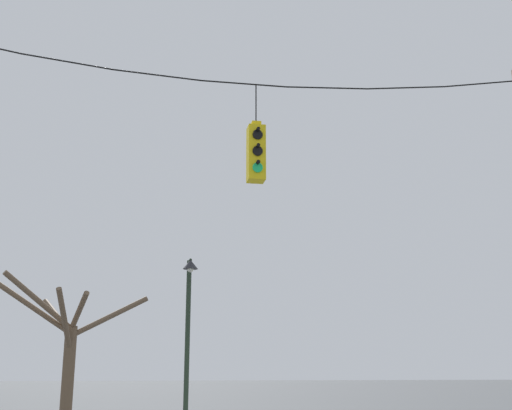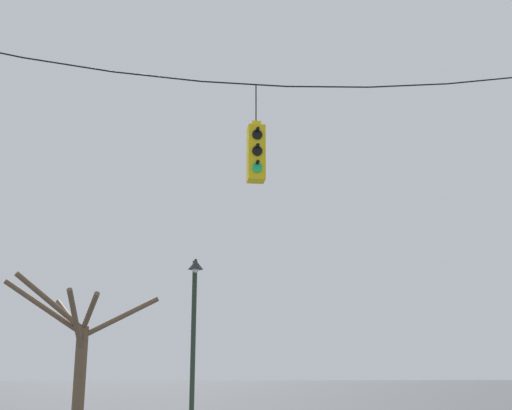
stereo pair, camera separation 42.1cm
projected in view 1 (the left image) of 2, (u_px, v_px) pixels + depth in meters
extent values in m
cylinder|color=black|center=(68.00, 62.00, 12.50)|extent=(1.75, 0.03, 0.22)
cylinder|color=black|center=(158.00, 75.00, 12.75)|extent=(1.75, 0.03, 0.12)
cylinder|color=black|center=(244.00, 84.00, 13.02)|extent=(1.75, 0.03, 0.03)
cylinder|color=black|center=(327.00, 88.00, 13.32)|extent=(1.75, 0.03, 0.12)
cylinder|color=black|center=(406.00, 88.00, 13.65)|extent=(1.75, 0.03, 0.22)
cylinder|color=black|center=(481.00, 84.00, 13.99)|extent=(1.75, 0.03, 0.31)
cube|color=yellow|center=(256.00, 154.00, 12.69)|extent=(0.34, 0.34, 1.13)
cube|color=yellow|center=(256.00, 125.00, 12.84)|extent=(0.19, 0.19, 0.10)
cylinder|color=black|center=(256.00, 104.00, 12.96)|extent=(0.02, 0.02, 0.81)
cylinder|color=black|center=(258.00, 135.00, 12.60)|extent=(0.20, 0.03, 0.20)
cylinder|color=black|center=(258.00, 129.00, 12.58)|extent=(0.07, 0.12, 0.07)
cylinder|color=black|center=(258.00, 151.00, 12.51)|extent=(0.20, 0.03, 0.20)
cylinder|color=black|center=(258.00, 146.00, 12.49)|extent=(0.07, 0.12, 0.07)
cylinder|color=#19C666|center=(258.00, 167.00, 12.43)|extent=(0.20, 0.03, 0.20)
cylinder|color=black|center=(258.00, 162.00, 12.41)|extent=(0.07, 0.12, 0.07)
cylinder|color=black|center=(254.00, 141.00, 12.95)|extent=(0.20, 0.03, 0.20)
cylinder|color=black|center=(254.00, 138.00, 13.02)|extent=(0.07, 0.12, 0.07)
cylinder|color=black|center=(254.00, 157.00, 12.87)|extent=(0.20, 0.03, 0.20)
cylinder|color=black|center=(254.00, 153.00, 12.93)|extent=(0.07, 0.12, 0.07)
cylinder|color=#19C666|center=(254.00, 173.00, 12.78)|extent=(0.20, 0.03, 0.20)
cylinder|color=black|center=(254.00, 169.00, 12.85)|extent=(0.07, 0.12, 0.07)
cylinder|color=#233323|center=(187.00, 348.00, 15.54)|extent=(0.12, 0.12, 4.30)
cylinder|color=#233323|center=(190.00, 261.00, 15.87)|extent=(0.07, 0.41, 0.07)
cone|color=#232328|center=(190.00, 264.00, 15.65)|extent=(0.37, 0.37, 0.22)
sphere|color=silver|center=(190.00, 269.00, 15.62)|extent=(0.17, 0.17, 0.17)
cylinder|color=brown|center=(68.00, 374.00, 20.37)|extent=(0.38, 0.38, 3.02)
cylinder|color=brown|center=(110.00, 317.00, 21.21)|extent=(2.48, 0.57, 1.44)
cylinder|color=brown|center=(79.00, 311.00, 20.28)|extent=(0.72, 1.44, 1.18)
cylinder|color=brown|center=(32.00, 307.00, 20.54)|extent=(2.62, 0.48, 1.79)
cylinder|color=brown|center=(39.00, 301.00, 20.12)|extent=(2.13, 1.53, 1.74)
cylinder|color=brown|center=(58.00, 317.00, 21.55)|extent=(1.33, 1.87, 1.36)
cylinder|color=brown|center=(64.00, 320.00, 20.00)|extent=(0.48, 1.72, 1.91)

